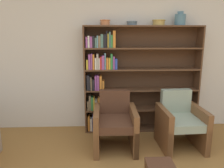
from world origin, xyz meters
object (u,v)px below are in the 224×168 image
bowl_olive (105,22)px  vase_tall (180,19)px  bookshelf (130,80)px  bowl_stoneware (159,22)px  armchair_cushioned (180,122)px  armchair_leather (115,123)px  bowl_slate (132,23)px

bowl_olive → vase_tall: size_ratio=0.77×
bookshelf → bowl_stoneware: 1.11m
bowl_stoneware → armchair_cushioned: bowl_stoneware is taller
bookshelf → vase_tall: (0.84, -0.01, 1.04)m
armchair_leather → armchair_cushioned: same height
bookshelf → armchair_leather: bookshelf is taller
bookshelf → armchair_cushioned: bearing=-42.8°
armchair_cushioned → armchair_leather: bearing=-2.6°
bookshelf → bowl_slate: bowl_slate is taller
bookshelf → armchair_leather: size_ratio=2.34×
bowl_slate → armchair_cushioned: bowl_slate is taller
bowl_slate → vase_tall: (0.82, -0.00, 0.06)m
armchair_leather → bookshelf: bearing=-113.5°
armchair_leather → armchair_cushioned: 1.02m
bookshelf → bowl_olive: bearing=-178.1°
bowl_stoneware → vase_tall: 0.37m
bowl_slate → armchair_cushioned: size_ratio=0.21×
bookshelf → bowl_olive: size_ratio=11.44×
armchair_leather → bowl_slate: bearing=-115.2°
bowl_olive → vase_tall: bearing=-0.0°
bowl_slate → armchair_cushioned: bearing=-42.9°
bowl_stoneware → armchair_leather: size_ratio=0.26×
vase_tall → armchair_cushioned: bearing=-100.2°
bowl_slate → vase_tall: bearing=-0.0°
bowl_olive → bowl_slate: size_ratio=0.96×
armchair_cushioned → bowl_stoneware: bearing=-71.8°
bowl_slate → bowl_stoneware: (0.45, 0.00, 0.01)m
bookshelf → bowl_olive: 1.09m
bookshelf → bowl_slate: size_ratio=10.99×
armchair_cushioned → bowl_olive: bearing=-32.0°
bowl_olive → vase_tall: vase_tall is taller
bookshelf → bowl_slate: (0.02, -0.01, 0.99)m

